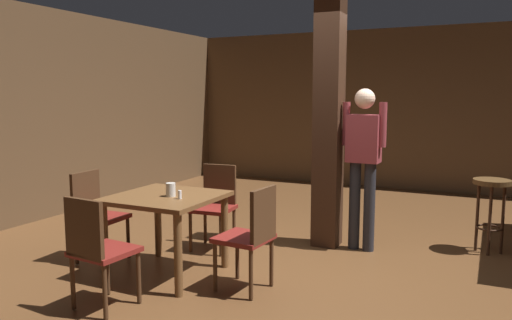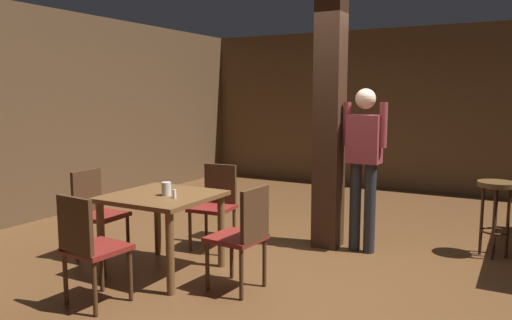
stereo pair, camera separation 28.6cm
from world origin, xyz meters
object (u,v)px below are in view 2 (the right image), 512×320
object	(u,v)px
chair_east	(243,233)
napkin_cup	(166,189)
chair_west	(96,209)
bar_stool_near	(496,200)
chair_south	(89,244)
salt_shaker	(174,194)
dining_table	(162,208)
chair_north	(216,201)
standing_person	(364,158)

from	to	relation	value
chair_east	napkin_cup	size ratio (longest dim) A/B	7.23
chair_east	napkin_cup	bearing A→B (deg)	179.89
chair_west	napkin_cup	world-z (taller)	chair_west
chair_east	napkin_cup	xyz separation A→B (m)	(-0.81, 0.00, 0.30)
chair_west	bar_stool_near	distance (m)	4.07
chair_south	salt_shaker	world-z (taller)	chair_south
napkin_cup	salt_shaker	bearing A→B (deg)	-23.10
dining_table	bar_stool_near	xyz separation A→B (m)	(2.69, 1.99, -0.02)
chair_north	chair_east	size ratio (longest dim) A/B	1.00
chair_north	chair_east	world-z (taller)	same
chair_north	napkin_cup	world-z (taller)	chair_north
chair_south	chair_east	bearing A→B (deg)	43.81
chair_south	dining_table	bearing A→B (deg)	89.43
chair_south	napkin_cup	xyz separation A→B (m)	(0.08, 0.86, 0.30)
dining_table	chair_north	world-z (taller)	chair_north
chair_east	bar_stool_near	bearing A→B (deg)	48.28
salt_shaker	chair_south	bearing A→B (deg)	-105.24
dining_table	salt_shaker	distance (m)	0.28
dining_table	bar_stool_near	world-z (taller)	bar_stool_near
chair_south	chair_north	world-z (taller)	same
chair_north	bar_stool_near	size ratio (longest dim) A/B	1.14
dining_table	chair_east	xyz separation A→B (m)	(0.88, -0.03, -0.11)
napkin_cup	chair_north	bearing A→B (deg)	94.54
napkin_cup	salt_shaker	world-z (taller)	napkin_cup
chair_north	bar_stool_near	distance (m)	2.91
chair_west	chair_east	world-z (taller)	same
salt_shaker	standing_person	world-z (taller)	standing_person
chair_south	standing_person	size ratio (longest dim) A/B	0.52
chair_north	standing_person	bearing A→B (deg)	23.03
dining_table	standing_person	size ratio (longest dim) A/B	0.54
chair_north	chair_south	bearing A→B (deg)	-90.27
napkin_cup	salt_shaker	distance (m)	0.15
chair_north	bar_stool_near	xyz separation A→B (m)	(2.69, 1.10, 0.09)
napkin_cup	standing_person	xyz separation A→B (m)	(1.37, 1.53, 0.19)
dining_table	chair_west	world-z (taller)	chair_west
chair_west	chair_east	distance (m)	1.74
chair_south	chair_west	size ratio (longest dim) A/B	1.00
bar_stool_near	chair_east	bearing A→B (deg)	-131.72
napkin_cup	chair_west	bearing A→B (deg)	178.51
chair_east	standing_person	xyz separation A→B (m)	(0.56, 1.53, 0.50)
standing_person	salt_shaker	bearing A→B (deg)	-127.84
chair_south	napkin_cup	size ratio (longest dim) A/B	7.23
chair_south	chair_north	xyz separation A→B (m)	(0.01, 1.78, 0.00)
napkin_cup	salt_shaker	xyz separation A→B (m)	(0.14, -0.06, -0.02)
chair_north	chair_west	bearing A→B (deg)	-133.69
dining_table	standing_person	world-z (taller)	standing_person
chair_west	chair_east	xyz separation A→B (m)	(1.74, -0.03, 0.00)
dining_table	salt_shaker	size ratio (longest dim) A/B	12.05
chair_east	chair_south	bearing A→B (deg)	-136.19
chair_east	dining_table	bearing A→B (deg)	178.22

